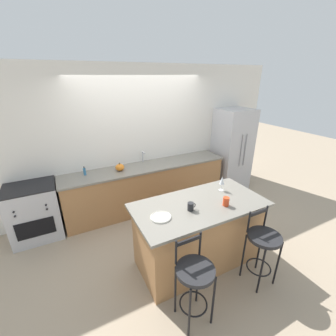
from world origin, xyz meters
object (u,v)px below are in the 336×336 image
tumbler_cup (226,201)px  pumpkin_decoration (120,167)px  oven_range (35,212)px  soap_bottle (85,171)px  bar_stool_far (263,244)px  wine_glass (222,181)px  coffee_mug (191,206)px  bar_stool_near (194,278)px  refrigerator (231,150)px  dinner_plate (161,217)px

tumbler_cup → pumpkin_decoration: tumbler_cup is taller
oven_range → soap_bottle: soap_bottle is taller
oven_range → bar_stool_far: bar_stool_far is taller
bar_stool_far → wine_glass: size_ratio=4.60×
coffee_mug → soap_bottle: size_ratio=0.71×
bar_stool_near → tumbler_cup: size_ratio=8.66×
wine_glass → soap_bottle: (-1.67, 1.58, -0.14)m
refrigerator → bar_stool_near: 3.41m
dinner_plate → refrigerator: bearing=33.1°
coffee_mug → bar_stool_near: bearing=-117.9°
bar_stool_far → coffee_mug: size_ratio=8.97×
bar_stool_near → pumpkin_decoration: bearing=92.0°
bar_stool_near → oven_range: bearing=123.2°
bar_stool_near → bar_stool_far: size_ratio=1.00×
bar_stool_near → bar_stool_far: 1.02m
refrigerator → tumbler_cup: bearing=-133.4°
bar_stool_far → pumpkin_decoration: pumpkin_decoration is taller
coffee_mug → pumpkin_decoration: bearing=103.1°
refrigerator → tumbler_cup: 2.49m
dinner_plate → tumbler_cup: tumbler_cup is taller
oven_range → tumbler_cup: 3.00m
refrigerator → wine_glass: 2.10m
dinner_plate → bar_stool_near: bearing=-83.2°
oven_range → wine_glass: bearing=-30.5°
bar_stool_near → wine_glass: 1.41m
wine_glass → coffee_mug: bearing=-160.5°
wine_glass → pumpkin_decoration: (-1.08, 1.50, -0.14)m
dinner_plate → wine_glass: wine_glass is taller
refrigerator → bar_stool_far: 2.72m
soap_bottle → refrigerator: bearing=-2.2°
bar_stool_far → bar_stool_near: bearing=-177.8°
refrigerator → soap_bottle: refrigerator is taller
tumbler_cup → bar_stool_near: bearing=-147.6°
dinner_plate → tumbler_cup: 0.87m
wine_glass → tumbler_cup: (-0.22, -0.35, -0.10)m
refrigerator → soap_bottle: 3.17m
bar_stool_near → coffee_mug: (0.32, 0.61, 0.42)m
oven_range → bar_stool_far: 3.43m
wine_glass → tumbler_cup: size_ratio=1.88×
tumbler_cup → bar_stool_far: bearing=-62.1°
oven_range → bar_stool_near: (1.53, -2.33, 0.12)m
refrigerator → dinner_plate: 3.06m
tumbler_cup → soap_bottle: size_ratio=0.73×
bar_stool_near → dinner_plate: bar_stool_near is taller
coffee_mug → tumbler_cup: (0.46, -0.11, 0.01)m
coffee_mug → tumbler_cup: 0.47m
wine_glass → pumpkin_decoration: 1.85m
bar_stool_near → tumbler_cup: (0.78, 0.50, 0.43)m
refrigerator → oven_range: (-4.02, 0.03, -0.46)m
bar_stool_near → wine_glass: size_ratio=4.60×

